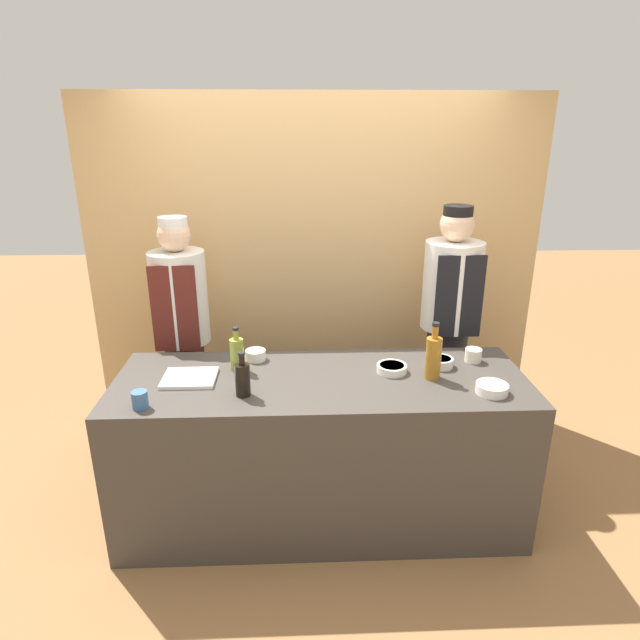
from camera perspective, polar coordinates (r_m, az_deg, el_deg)
ground_plane at (r=3.41m, az=0.11°, el=-19.84°), size 14.00×14.00×0.00m
cabinet_wall at (r=3.90m, az=-0.60°, el=5.38°), size 3.17×0.18×2.40m
counter at (r=3.14m, az=0.12°, el=-13.57°), size 2.24×0.78×0.89m
sauce_bowl_orange at (r=2.89m, az=17.87°, el=-6.92°), size 0.16×0.16×0.05m
sauce_bowl_green at (r=3.00m, az=7.67°, el=-5.10°), size 0.17×0.17×0.04m
sauce_bowl_yellow at (r=3.12m, az=12.75°, el=-4.37°), size 0.14×0.14×0.05m
sauce_bowl_purple at (r=3.15m, az=-6.89°, el=-3.67°), size 0.12×0.12×0.06m
cutting_board at (r=2.98m, az=-13.73°, el=-6.03°), size 0.28×0.24×0.02m
bottle_soy at (r=2.73m, az=-8.26°, el=-6.21°), size 0.08×0.08×0.24m
bottle_oil at (r=3.01m, az=-8.86°, el=-3.53°), size 0.08×0.08×0.25m
bottle_amber at (r=2.93m, az=11.99°, el=-3.85°), size 0.09×0.09×0.32m
cup_cream at (r=3.23m, az=16.03°, el=-3.62°), size 0.09×0.09×0.08m
cup_blue at (r=2.75m, az=-18.66°, el=-8.07°), size 0.08×0.08×0.09m
chef_left at (r=3.62m, az=-14.41°, el=-1.41°), size 0.35×0.35×1.66m
chef_right at (r=3.66m, az=13.54°, el=-0.57°), size 0.37×0.37×1.72m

